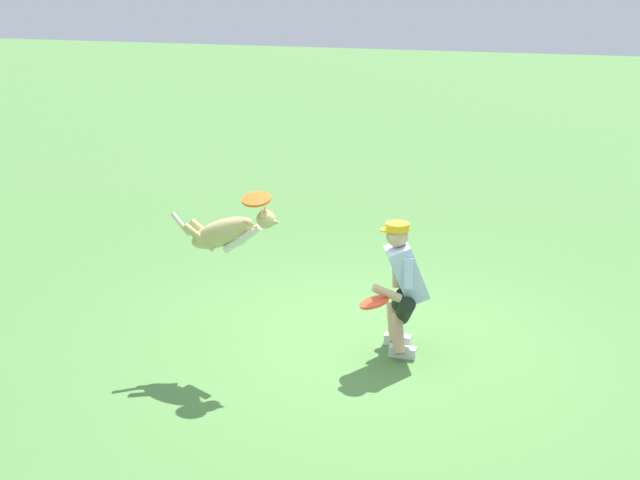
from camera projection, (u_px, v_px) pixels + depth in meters
ground_plane at (357, 345)px, 8.45m from camera, size 60.00×60.00×0.00m
person at (402, 283)px, 8.12m from camera, size 0.52×0.69×1.29m
dog at (228, 232)px, 7.84m from camera, size 1.07×0.27×0.51m
frisbee_flying at (256, 199)px, 7.66m from camera, size 0.33×0.32×0.10m
frisbee_held at (374, 302)px, 7.90m from camera, size 0.38×0.39×0.13m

